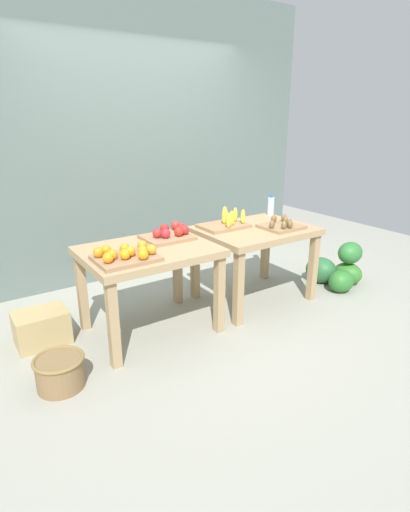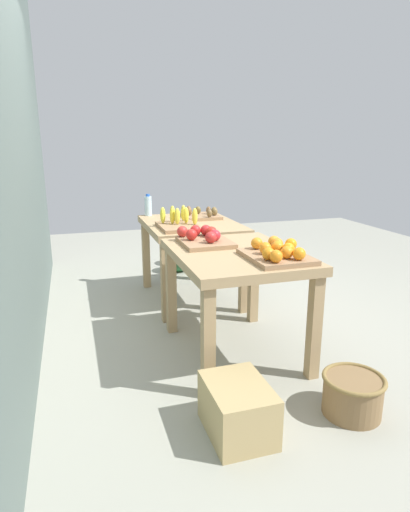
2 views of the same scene
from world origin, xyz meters
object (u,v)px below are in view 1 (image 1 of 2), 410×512
display_table_right (255,238)px  watermelon_pile (337,270)px  display_table_left (149,261)px  wicker_basket (60,371)px  apple_bin (170,234)px  cardboard_produce_box (42,327)px  banana_crate (226,223)px  water_bottle (271,206)px  orange_bin (126,255)px  kiwi_bin (282,225)px

display_table_right → watermelon_pile: size_ratio=1.68×
display_table_left → wicker_basket: bearing=-157.8°
apple_bin → watermelon_pile: 1.94m
apple_bin → cardboard_produce_box: 1.28m
apple_bin → banana_crate: bearing=2.6°
display_table_right → wicker_basket: (-1.98, -0.35, -0.51)m
water_bottle → banana_crate: bearing=-169.0°
water_bottle → watermelon_pile: bearing=-47.4°
apple_bin → wicker_basket: apple_bin is taller
banana_crate → watermelon_pile: 1.39m
wicker_basket → cardboard_produce_box: cardboard_produce_box is taller
display_table_left → orange_bin: bearing=-146.9°
kiwi_bin → banana_crate: bearing=141.2°
water_bottle → cardboard_produce_box: 2.51m
cardboard_produce_box → water_bottle: bearing=0.0°
banana_crate → display_table_left: bearing=-169.5°
display_table_right → watermelon_pile: bearing=-14.0°
apple_bin → wicker_basket: bearing=-156.7°
apple_bin → display_table_right: bearing=-9.3°
wicker_basket → banana_crate: bearing=16.4°
display_table_right → watermelon_pile: display_table_right is taller
display_table_left → wicker_basket: display_table_left is taller
orange_bin → apple_bin: (0.54, 0.31, -0.00)m
apple_bin → cardboard_produce_box: apple_bin is taller
orange_bin → watermelon_pile: orange_bin is taller
display_table_right → apple_bin: bearing=170.7°
kiwi_bin → watermelon_pile: 0.98m
water_bottle → display_table_right: bearing=-147.3°
display_table_left → display_table_right: size_ratio=1.00×
orange_bin → apple_bin: size_ratio=1.06×
orange_bin → banana_crate: size_ratio=1.01×
apple_bin → watermelon_pile: (1.81, -0.38, -0.60)m
apple_bin → banana_crate: banana_crate is taller
wicker_basket → apple_bin: bearing=23.3°
apple_bin → wicker_basket: (-1.13, -0.49, -0.65)m
display_table_left → watermelon_pile: (2.09, -0.24, -0.45)m
banana_crate → wicker_basket: (-1.75, -0.52, -0.66)m
display_table_left → apple_bin: size_ratio=2.49×
apple_bin → cardboard_produce_box: size_ratio=1.04×
orange_bin → watermelon_pile: (2.35, -0.07, -0.60)m
water_bottle → apple_bin: bearing=-173.0°
banana_crate → display_table_right: bearing=-36.6°
display_table_right → cardboard_produce_box: 2.02m
orange_bin → apple_bin: 0.62m
display_table_left → orange_bin: size_ratio=2.35×
banana_crate → cardboard_produce_box: 1.84m
kiwi_bin → water_bottle: bearing=58.2°
water_bottle → wicker_basket: water_bottle is taller
display_table_left → banana_crate: banana_crate is taller
orange_bin → water_bottle: (1.85, 0.47, 0.06)m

